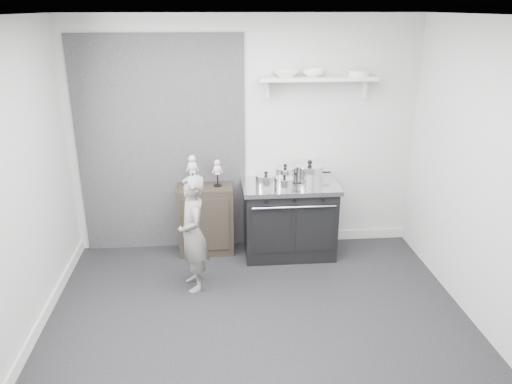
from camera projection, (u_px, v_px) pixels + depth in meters
ground at (259, 329)px, 4.54m from camera, size 4.00×4.00×0.00m
room_shell at (247, 152)px, 4.10m from camera, size 4.02×3.62×2.71m
wall_shelf at (318, 79)px, 5.47m from camera, size 1.30×0.26×0.24m
stove at (289, 219)px, 5.81m from camera, size 1.09×0.68×0.87m
side_cabinet at (206, 219)px, 5.86m from camera, size 0.63×0.37×0.82m
child at (193, 234)px, 5.02m from camera, size 0.39×0.50×1.22m
pot_front_left at (266, 181)px, 5.52m from camera, size 0.32×0.23×0.19m
pot_back_left at (285, 174)px, 5.75m from camera, size 0.33×0.24×0.20m
pot_back_right at (310, 172)px, 5.76m from camera, size 0.41×0.33×0.24m
pot_front_center at (284, 183)px, 5.50m from camera, size 0.29×0.21×0.16m
skeleton_full at (192, 169)px, 5.63m from camera, size 0.12×0.08×0.43m
skeleton_torso at (217, 171)px, 5.67m from camera, size 0.10×0.06×0.36m
bowl_large at (285, 74)px, 5.41m from camera, size 0.27×0.27×0.07m
bowl_small at (313, 73)px, 5.44m from camera, size 0.25×0.25×0.08m
plate_stack at (359, 73)px, 5.48m from camera, size 0.24×0.24×0.06m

